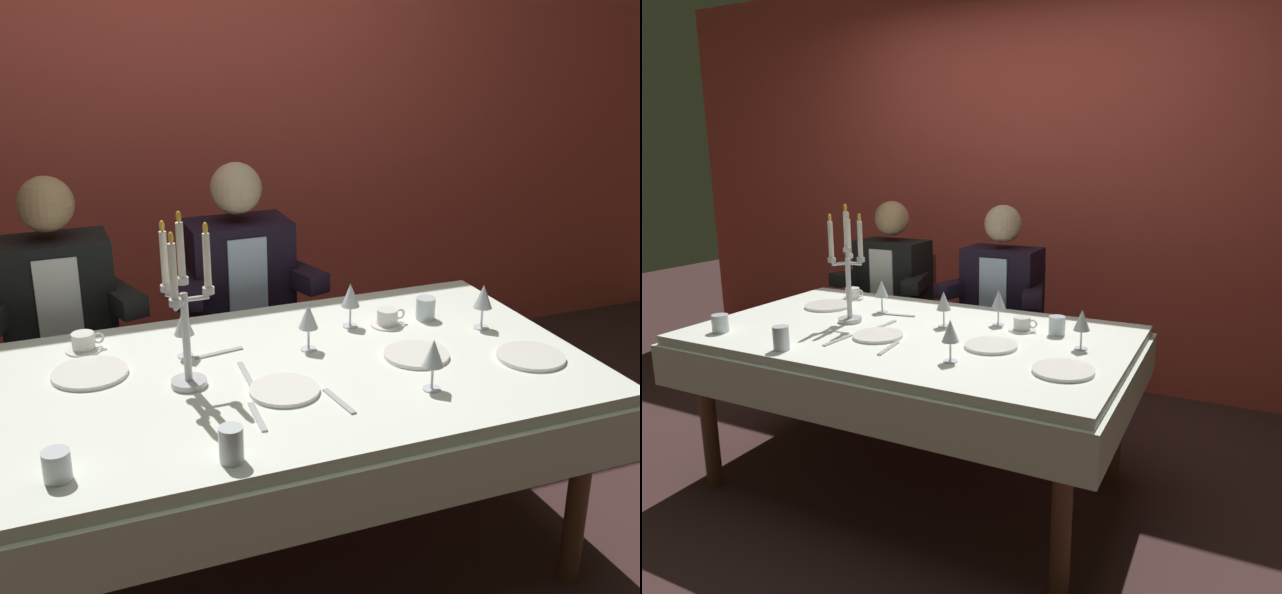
% 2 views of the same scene
% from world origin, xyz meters
% --- Properties ---
extents(ground_plane, '(12.00, 12.00, 0.00)m').
position_xyz_m(ground_plane, '(0.00, 0.00, 0.00)').
color(ground_plane, '#3D2625').
extents(back_wall, '(6.00, 0.12, 2.70)m').
position_xyz_m(back_wall, '(0.00, 1.66, 1.35)').
color(back_wall, '#D04A3F').
rests_on(back_wall, ground_plane).
extents(dining_table, '(1.94, 1.14, 0.74)m').
position_xyz_m(dining_table, '(0.00, 0.00, 0.62)').
color(dining_table, white).
rests_on(dining_table, ground_plane).
extents(candelabra, '(0.15, 0.17, 0.55)m').
position_xyz_m(candelabra, '(-0.34, 0.00, 0.98)').
color(candelabra, silver).
rests_on(candelabra, dining_table).
extents(dinner_plate_0, '(0.22, 0.22, 0.01)m').
position_xyz_m(dinner_plate_0, '(0.41, -0.06, 0.75)').
color(dinner_plate_0, white).
rests_on(dinner_plate_0, dining_table).
extents(dinner_plate_1, '(0.24, 0.24, 0.01)m').
position_xyz_m(dinner_plate_1, '(-0.61, 0.18, 0.75)').
color(dinner_plate_1, white).
rests_on(dinner_plate_1, dining_table).
extents(dinner_plate_2, '(0.21, 0.21, 0.01)m').
position_xyz_m(dinner_plate_2, '(-0.08, -0.15, 0.75)').
color(dinner_plate_2, white).
rests_on(dinner_plate_2, dining_table).
extents(dinner_plate_3, '(0.22, 0.22, 0.01)m').
position_xyz_m(dinner_plate_3, '(0.75, -0.21, 0.75)').
color(dinner_plate_3, white).
rests_on(dinner_plate_3, dining_table).
extents(wine_glass_0, '(0.07, 0.07, 0.16)m').
position_xyz_m(wine_glass_0, '(-0.30, 0.22, 0.85)').
color(wine_glass_0, silver).
rests_on(wine_glass_0, dining_table).
extents(wine_glass_1, '(0.07, 0.07, 0.16)m').
position_xyz_m(wine_glass_1, '(0.34, -0.29, 0.86)').
color(wine_glass_1, silver).
rests_on(wine_glass_1, dining_table).
extents(wine_glass_2, '(0.07, 0.07, 0.16)m').
position_xyz_m(wine_glass_2, '(0.74, 0.07, 0.85)').
color(wine_glass_2, silver).
rests_on(wine_glass_2, dining_table).
extents(wine_glass_3, '(0.07, 0.07, 0.16)m').
position_xyz_m(wine_glass_3, '(0.31, 0.25, 0.86)').
color(wine_glass_3, silver).
rests_on(wine_glass_3, dining_table).
extents(wine_glass_4, '(0.07, 0.07, 0.16)m').
position_xyz_m(wine_glass_4, '(0.10, 0.12, 0.85)').
color(wine_glass_4, silver).
rests_on(wine_glass_4, dining_table).
extents(water_tumbler_0, '(0.07, 0.07, 0.08)m').
position_xyz_m(water_tumbler_0, '(-0.75, -0.39, 0.78)').
color(water_tumbler_0, silver).
rests_on(water_tumbler_0, dining_table).
extents(water_tumbler_1, '(0.06, 0.06, 0.10)m').
position_xyz_m(water_tumbler_1, '(-0.33, -0.46, 0.79)').
color(water_tumbler_1, silver).
rests_on(water_tumbler_1, dining_table).
extents(water_tumbler_2, '(0.07, 0.07, 0.08)m').
position_xyz_m(water_tumbler_2, '(0.60, 0.22, 0.78)').
color(water_tumbler_2, silver).
rests_on(water_tumbler_2, dining_table).
extents(coffee_cup_0, '(0.13, 0.12, 0.06)m').
position_xyz_m(coffee_cup_0, '(0.44, 0.22, 0.77)').
color(coffee_cup_0, white).
rests_on(coffee_cup_0, dining_table).
extents(coffee_cup_1, '(0.13, 0.12, 0.06)m').
position_xyz_m(coffee_cup_1, '(-0.61, 0.39, 0.77)').
color(coffee_cup_1, white).
rests_on(coffee_cup_1, dining_table).
extents(spoon_0, '(0.03, 0.17, 0.01)m').
position_xyz_m(spoon_0, '(-0.20, -0.27, 0.74)').
color(spoon_0, '#B7B7BC').
rests_on(spoon_0, dining_table).
extents(fork_1, '(0.17, 0.04, 0.01)m').
position_xyz_m(fork_1, '(-0.19, 0.20, 0.74)').
color(fork_1, '#B7B7BC').
rests_on(fork_1, dining_table).
extents(fork_2, '(0.03, 0.17, 0.01)m').
position_xyz_m(fork_2, '(-0.15, 0.01, 0.74)').
color(fork_2, '#B7B7BC').
rests_on(fork_2, dining_table).
extents(spoon_3, '(0.04, 0.17, 0.01)m').
position_xyz_m(spoon_3, '(0.05, -0.26, 0.74)').
color(spoon_3, '#B7B7BC').
rests_on(spoon_3, dining_table).
extents(seated_diner_0, '(0.63, 0.48, 1.24)m').
position_xyz_m(seated_diner_0, '(-0.66, 0.89, 0.74)').
color(seated_diner_0, brown).
rests_on(seated_diner_0, ground_plane).
extents(seated_diner_1, '(0.63, 0.48, 1.24)m').
position_xyz_m(seated_diner_1, '(0.07, 0.89, 0.74)').
color(seated_diner_1, brown).
rests_on(seated_diner_1, ground_plane).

